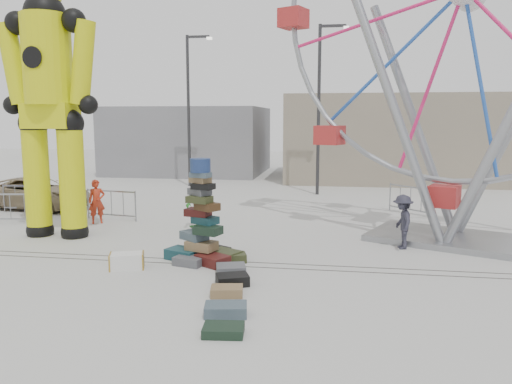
% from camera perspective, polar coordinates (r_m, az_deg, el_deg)
% --- Properties ---
extents(ground, '(90.00, 90.00, 0.00)m').
position_cam_1_polar(ground, '(12.35, -9.46, -8.88)').
color(ground, '#9E9E99').
rests_on(ground, ground).
extents(track_line_near, '(40.00, 0.04, 0.01)m').
position_cam_1_polar(track_line_near, '(12.89, -8.62, -8.10)').
color(track_line_near, '#47443F').
rests_on(track_line_near, ground).
extents(track_line_far, '(40.00, 0.04, 0.01)m').
position_cam_1_polar(track_line_far, '(13.26, -8.09, -7.62)').
color(track_line_far, '#47443F').
rests_on(track_line_far, ground).
extents(building_right, '(12.00, 8.00, 5.00)m').
position_cam_1_polar(building_right, '(31.36, 14.90, 5.99)').
color(building_right, gray).
rests_on(building_right, ground).
extents(building_left, '(10.00, 8.00, 4.40)m').
position_cam_1_polar(building_left, '(34.62, -7.52, 5.90)').
color(building_left, gray).
rests_on(building_left, ground).
extents(lamp_post_right, '(1.41, 0.25, 8.00)m').
position_cam_1_polar(lamp_post_right, '(24.20, 7.42, 10.28)').
color(lamp_post_right, '#2D2D30').
rests_on(lamp_post_right, ground).
extents(lamp_post_left, '(1.41, 0.25, 8.00)m').
position_cam_1_polar(lamp_post_left, '(27.30, -7.55, 10.05)').
color(lamp_post_left, '#2D2D30').
rests_on(lamp_post_left, ground).
extents(suitcase_tower, '(2.08, 1.73, 2.65)m').
position_cam_1_polar(suitcase_tower, '(12.97, -6.16, -4.59)').
color(suitcase_tower, '#18434A').
rests_on(suitcase_tower, ground).
extents(crash_test_dummy, '(3.22, 1.42, 8.14)m').
position_cam_1_polar(crash_test_dummy, '(16.48, -22.53, 10.01)').
color(crash_test_dummy, black).
rests_on(crash_test_dummy, ground).
extents(ferris_wheel, '(10.12, 4.66, 12.77)m').
position_cam_1_polar(ferris_wheel, '(15.87, 22.50, 17.36)').
color(ferris_wheel, gray).
rests_on(ferris_wheel, ground).
extents(steamer_trunk, '(0.93, 0.72, 0.38)m').
position_cam_1_polar(steamer_trunk, '(12.70, -14.55, -7.65)').
color(steamer_trunk, silver).
rests_on(steamer_trunk, ground).
extents(row_case_0, '(0.79, 0.64, 0.22)m').
position_cam_1_polar(row_case_0, '(12.91, -2.69, -7.50)').
color(row_case_0, '#353B1D').
rests_on(row_case_0, ground).
extents(row_case_1, '(0.81, 0.72, 0.20)m').
position_cam_1_polar(row_case_1, '(11.98, -2.89, -8.80)').
color(row_case_1, '#56595E').
rests_on(row_case_1, ground).
extents(row_case_2, '(0.83, 0.72, 0.24)m').
position_cam_1_polar(row_case_2, '(11.17, -2.71, -9.99)').
color(row_case_2, black).
rests_on(row_case_2, ground).
extents(row_case_3, '(0.72, 0.55, 0.20)m').
position_cam_1_polar(row_case_3, '(10.55, -3.36, -11.24)').
color(row_case_3, olive).
rests_on(row_case_3, ground).
extents(row_case_4, '(0.86, 0.61, 0.22)m').
position_cam_1_polar(row_case_4, '(9.56, -3.48, -13.28)').
color(row_case_4, '#455763').
rests_on(row_case_4, ground).
extents(row_case_5, '(0.74, 0.57, 0.16)m').
position_cam_1_polar(row_case_5, '(8.80, -3.74, -15.47)').
color(row_case_5, black).
rests_on(row_case_5, ground).
extents(barricade_dummy_a, '(2.00, 0.11, 1.10)m').
position_cam_1_polar(barricade_dummy_a, '(21.41, -24.69, -0.70)').
color(barricade_dummy_a, gray).
rests_on(barricade_dummy_a, ground).
extents(barricade_dummy_b, '(1.99, 0.39, 1.10)m').
position_cam_1_polar(barricade_dummy_b, '(19.33, -26.27, -1.70)').
color(barricade_dummy_b, gray).
rests_on(barricade_dummy_b, ground).
extents(barricade_dummy_c, '(1.99, 0.42, 1.10)m').
position_cam_1_polar(barricade_dummy_c, '(18.83, -16.19, -1.41)').
color(barricade_dummy_c, gray).
rests_on(barricade_dummy_c, ground).
extents(barricade_wheel_front, '(0.44, 1.99, 1.10)m').
position_cam_1_polar(barricade_wheel_front, '(16.21, 16.53, -2.97)').
color(barricade_wheel_front, gray).
rests_on(barricade_wheel_front, ground).
extents(barricade_wheel_back, '(1.45, 1.52, 1.10)m').
position_cam_1_polar(barricade_wheel_back, '(20.07, 17.23, -0.87)').
color(barricade_wheel_back, gray).
rests_on(barricade_wheel_back, ground).
extents(pedestrian_red, '(0.67, 0.61, 1.54)m').
position_cam_1_polar(pedestrian_red, '(18.30, -17.74, -1.05)').
color(pedestrian_red, '#B62F1A').
rests_on(pedestrian_red, ground).
extents(pedestrian_green, '(1.08, 1.08, 1.77)m').
position_cam_1_polar(pedestrian_green, '(16.49, -6.76, -1.31)').
color(pedestrian_green, '#1C701C').
rests_on(pedestrian_green, ground).
extents(pedestrian_black, '(0.97, 0.92, 1.62)m').
position_cam_1_polar(pedestrian_black, '(17.03, -19.87, -1.70)').
color(pedestrian_black, black).
rests_on(pedestrian_black, ground).
extents(pedestrian_grey, '(0.67, 1.05, 1.54)m').
position_cam_1_polar(pedestrian_grey, '(14.63, 16.39, -3.28)').
color(pedestrian_grey, '#262532').
rests_on(pedestrian_grey, ground).
extents(parked_suv, '(4.90, 2.85, 1.28)m').
position_cam_1_polar(parked_suv, '(22.26, -23.82, -0.09)').
color(parked_suv, '#8E7C5B').
rests_on(parked_suv, ground).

